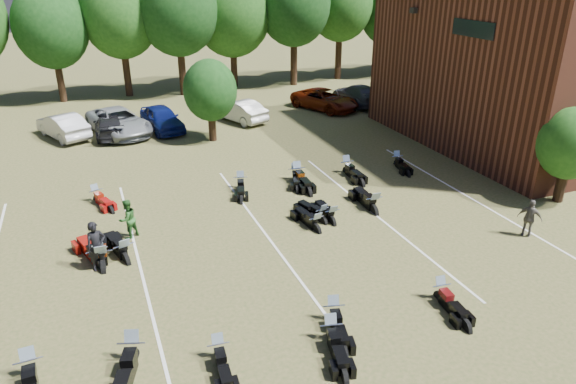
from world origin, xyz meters
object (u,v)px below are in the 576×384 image
car_4 (162,118)px  motorcycle_3 (331,341)px  person_black (97,246)px  motorcycle_7 (100,267)px  person_green (128,219)px  motorcycle_0 (33,379)px  person_grey (530,218)px

car_4 → motorcycle_3: size_ratio=2.16×
person_black → motorcycle_3: (5.94, -6.50, -0.92)m
motorcycle_7 → person_green: bearing=-141.0°
car_4 → motorcycle_3: (1.14, -22.52, -0.79)m
person_black → motorcycle_7: person_black is taller
person_green → motorcycle_0: bearing=31.8°
motorcycle_3 → motorcycle_7: (-5.95, 6.63, 0.00)m
motorcycle_3 → person_grey: bearing=27.9°
motorcycle_3 → motorcycle_7: 8.91m
person_green → motorcycle_3: size_ratio=0.75×
person_grey → motorcycle_0: person_grey is taller
person_black → motorcycle_0: 5.40m
car_4 → motorcycle_0: size_ratio=2.00×
person_grey → motorcycle_7: (-16.00, 3.88, -0.78)m
person_green → person_black: bearing=24.9°
person_black → motorcycle_7: 0.93m
car_4 → person_green: person_green is taller
motorcycle_0 → motorcycle_3: bearing=-14.3°
car_4 → motorcycle_3: bearing=-96.9°
person_black → car_4: bearing=57.6°
car_4 → person_green: 14.44m
motorcycle_0 → motorcycle_7: (1.95, 5.08, 0.00)m
motorcycle_0 → motorcycle_3: 8.05m
person_green → motorcycle_0: 7.70m
motorcycle_0 → person_grey: bearing=0.7°
person_grey → person_green: bearing=33.2°
motorcycle_7 → motorcycle_0: bearing=51.8°
person_green → motorcycle_3: (4.70, -8.52, -0.81)m
motorcycle_0 → car_4: bearing=69.0°
car_4 → motorcycle_7: (-4.82, -15.88, -0.79)m
person_black → motorcycle_7: bearing=81.2°
car_4 → person_black: person_black is taller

